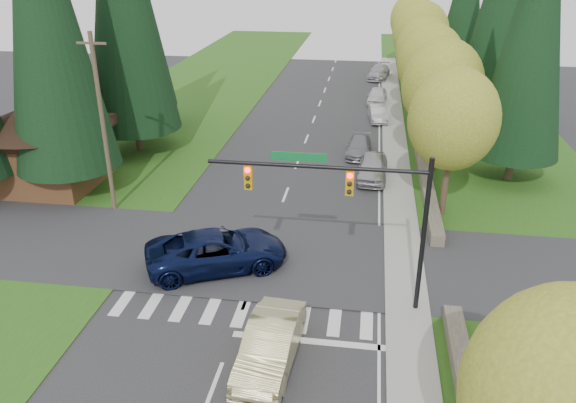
% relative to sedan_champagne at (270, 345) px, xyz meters
% --- Properties ---
extents(ground, '(120.00, 120.00, 0.00)m').
position_rel_sedan_champagne_xyz_m(ground, '(-1.75, -0.36, -0.83)').
color(ground, '#28282B').
rests_on(ground, ground).
extents(grass_east, '(14.00, 110.00, 0.06)m').
position_rel_sedan_champagne_xyz_m(grass_east, '(11.25, 19.64, -0.80)').
color(grass_east, '#2A5115').
rests_on(grass_east, ground).
extents(grass_west, '(14.00, 110.00, 0.06)m').
position_rel_sedan_champagne_xyz_m(grass_west, '(-14.75, 19.64, -0.80)').
color(grass_west, '#2A5115').
rests_on(grass_west, ground).
extents(cross_street, '(120.00, 8.00, 0.10)m').
position_rel_sedan_champagne_xyz_m(cross_street, '(-1.75, 7.64, -0.83)').
color(cross_street, '#28282B').
rests_on(cross_street, ground).
extents(sidewalk_east, '(1.80, 80.00, 0.13)m').
position_rel_sedan_champagne_xyz_m(sidewalk_east, '(5.15, 21.64, -0.76)').
color(sidewalk_east, gray).
rests_on(sidewalk_east, ground).
extents(curb_east, '(0.20, 80.00, 0.13)m').
position_rel_sedan_champagne_xyz_m(curb_east, '(4.30, 21.64, -0.76)').
color(curb_east, gray).
rests_on(curb_east, ground).
extents(stone_wall_north, '(0.70, 40.00, 0.70)m').
position_rel_sedan_champagne_xyz_m(stone_wall_north, '(6.85, 29.64, -0.48)').
color(stone_wall_north, '#4C4438').
rests_on(stone_wall_north, ground).
extents(traffic_signal, '(8.70, 0.37, 6.80)m').
position_rel_sedan_champagne_xyz_m(traffic_signal, '(2.62, 4.14, 4.16)').
color(traffic_signal, black).
rests_on(traffic_signal, ground).
extents(brown_building, '(8.40, 8.40, 5.40)m').
position_rel_sedan_champagne_xyz_m(brown_building, '(-16.75, 14.64, 2.31)').
color(brown_building, '#4C2D19').
rests_on(brown_building, ground).
extents(utility_pole, '(1.60, 0.24, 10.00)m').
position_rel_sedan_champagne_xyz_m(utility_pole, '(-11.25, 11.64, 4.32)').
color(utility_pole, '#473828').
rests_on(utility_pole, ground).
extents(decid_tree_0, '(4.80, 4.80, 8.37)m').
position_rel_sedan_champagne_xyz_m(decid_tree_0, '(7.45, 13.64, 4.77)').
color(decid_tree_0, '#38281C').
rests_on(decid_tree_0, ground).
extents(decid_tree_1, '(5.20, 5.20, 8.80)m').
position_rel_sedan_champagne_xyz_m(decid_tree_1, '(7.55, 20.64, 4.97)').
color(decid_tree_1, '#38281C').
rests_on(decid_tree_1, ground).
extents(decid_tree_2, '(5.00, 5.00, 8.82)m').
position_rel_sedan_champagne_xyz_m(decid_tree_2, '(7.35, 27.64, 5.10)').
color(decid_tree_2, '#38281C').
rests_on(decid_tree_2, ground).
extents(decid_tree_3, '(5.00, 5.00, 8.55)m').
position_rel_sedan_champagne_xyz_m(decid_tree_3, '(7.45, 34.64, 4.84)').
color(decid_tree_3, '#38281C').
rests_on(decid_tree_3, ground).
extents(decid_tree_4, '(5.40, 5.40, 9.18)m').
position_rel_sedan_champagne_xyz_m(decid_tree_4, '(7.55, 41.64, 5.24)').
color(decid_tree_4, '#38281C').
rests_on(decid_tree_4, ground).
extents(decid_tree_5, '(4.80, 4.80, 8.30)m').
position_rel_sedan_champagne_xyz_m(decid_tree_5, '(7.35, 48.64, 4.71)').
color(decid_tree_5, '#38281C').
rests_on(decid_tree_5, ground).
extents(decid_tree_6, '(5.20, 5.20, 8.86)m').
position_rel_sedan_champagne_xyz_m(decid_tree_6, '(7.45, 55.64, 5.04)').
color(decid_tree_6, '#38281C').
rests_on(decid_tree_6, ground).
extents(conifer_w_a, '(6.12, 6.12, 19.80)m').
position_rel_sedan_champagne_xyz_m(conifer_w_a, '(-14.75, 13.64, 9.97)').
color(conifer_w_a, '#38281C').
rests_on(conifer_w_a, ground).
extents(conifer_w_b, '(5.44, 5.44, 17.80)m').
position_rel_sedan_champagne_xyz_m(conifer_w_b, '(-17.75, 17.64, 8.97)').
color(conifer_w_b, '#38281C').
rests_on(conifer_w_b, ground).
extents(conifer_e_a, '(5.44, 5.44, 17.80)m').
position_rel_sedan_champagne_xyz_m(conifer_e_a, '(12.25, 19.64, 8.97)').
color(conifer_e_a, '#38281C').
rests_on(conifer_e_a, ground).
extents(sedan_champagne, '(2.07, 5.11, 1.65)m').
position_rel_sedan_champagne_xyz_m(sedan_champagne, '(0.00, 0.00, 0.00)').
color(sedan_champagne, beige).
rests_on(sedan_champagne, ground).
extents(suv_navy, '(7.23, 5.43, 1.83)m').
position_rel_sedan_champagne_xyz_m(suv_navy, '(-3.66, 6.24, 0.09)').
color(suv_navy, '#0B1237').
rests_on(suv_navy, ground).
extents(parked_car_a, '(2.08, 4.72, 1.58)m').
position_rel_sedan_champagne_xyz_m(parked_car_a, '(3.47, 18.53, -0.04)').
color(parked_car_a, '#ACACB1').
rests_on(parked_car_a, ground).
extents(parked_car_b, '(1.90, 4.30, 1.23)m').
position_rel_sedan_champagne_xyz_m(parked_car_b, '(2.45, 23.01, -0.21)').
color(parked_car_b, gray).
rests_on(parked_car_b, ground).
extents(parked_car_c, '(1.82, 4.05, 1.29)m').
position_rel_sedan_champagne_xyz_m(parked_car_c, '(3.77, 31.97, -0.18)').
color(parked_car_c, silver).
rests_on(parked_car_c, ground).
extents(parked_car_d, '(2.06, 4.45, 1.48)m').
position_rel_sedan_champagne_xyz_m(parked_car_d, '(3.70, 37.96, -0.09)').
color(parked_car_d, silver).
rests_on(parked_car_d, ground).
extents(parked_car_e, '(2.76, 5.42, 1.51)m').
position_rel_sedan_champagne_xyz_m(parked_car_e, '(3.85, 49.09, -0.07)').
color(parked_car_e, '#A6A6AA').
rests_on(parked_car_e, ground).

